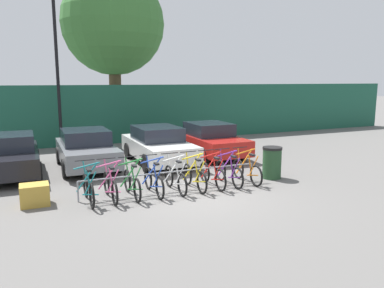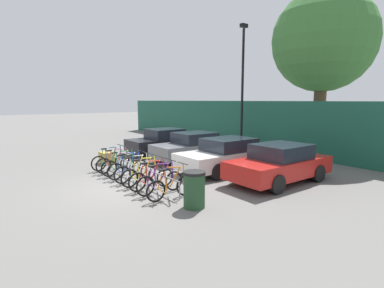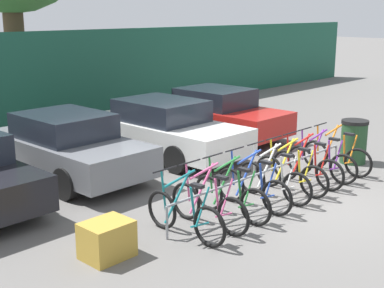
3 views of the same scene
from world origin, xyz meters
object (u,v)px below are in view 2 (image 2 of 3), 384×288
bike_rack (139,168)px  car_white (227,155)px  car_grey (193,147)px  bicycle_blue (128,168)px  bicycle_yellow (143,175)px  car_red (279,164)px  bicycle_pink (116,163)px  bicycle_green (122,166)px  bicycle_purple (160,182)px  tree_behind_hoarding (323,41)px  bicycle_teal (111,161)px  car_black (164,141)px  cargo_crate (107,158)px  trash_bin (194,189)px  lamp_post (243,83)px  bicycle_white (136,172)px  bicycle_red (152,178)px  bicycle_orange (171,187)px

bike_rack → car_white: 3.79m
car_grey → bicycle_blue: bearing=-73.2°
bicycle_blue → bicycle_yellow: (1.24, 0.00, 0.00)m
car_red → car_grey: bearing=-178.7°
car_white → bike_rack: bearing=-102.2°
bicycle_yellow → car_red: (2.59, 4.18, 0.31)m
bicycle_pink → car_white: 4.68m
bicycle_green → car_white: bearing=59.1°
bicycle_blue → bicycle_purple: (2.40, 0.00, 0.00)m
tree_behind_hoarding → car_red: bearing=-69.6°
bicycle_blue → tree_behind_hoarding: size_ratio=0.19×
bicycle_teal → car_black: car_black is taller
bicycle_blue → cargo_crate: bearing=172.3°
bicycle_green → car_black: 4.99m
trash_bin → car_red: bearing=93.3°
bicycle_teal → bicycle_pink: 0.57m
bicycle_yellow → car_grey: car_grey is taller
bicycle_teal → bicycle_purple: same height
bicycle_teal → lamp_post: size_ratio=0.24×
bicycle_pink → car_grey: size_ratio=0.42×
bicycle_white → bicycle_red: (1.19, 0.00, 0.00)m
bicycle_blue → bicycle_yellow: same height
bike_rack → tree_behind_hoarding: tree_behind_hoarding is taller
bicycle_white → bike_rack: bearing=100.2°
bicycle_yellow → car_red: bearing=57.7°
bicycle_red → car_black: bearing=146.2°
car_white → trash_bin: (2.63, -3.73, -0.17)m
bike_rack → bicycle_pink: size_ratio=3.14×
bicycle_teal → bicycle_blue: 1.78m
bicycle_yellow → car_black: (-5.00, 3.87, 0.31)m
bicycle_pink → bicycle_white: bearing=1.5°
car_red → bicycle_purple: bearing=-108.9°
bicycle_orange → car_red: size_ratio=0.42×
bicycle_orange → bicycle_blue: bearing=-176.6°
bicycle_white → trash_bin: bicycle_white is taller
bicycle_red → bicycle_orange: 1.21m
bicycle_orange → tree_behind_hoarding: (-1.66, 10.77, 5.69)m
bicycle_yellow → car_grey: 4.77m
bicycle_blue → car_grey: (-1.23, 4.07, 0.31)m
bicycle_orange → tree_behind_hoarding: size_ratio=0.19×
bicycle_green → car_black: size_ratio=0.44×
bicycle_purple → lamp_post: lamp_post is taller
bicycle_red → trash_bin: size_ratio=1.66×
bicycle_pink → car_grey: 4.08m
trash_bin → tree_behind_hoarding: tree_behind_hoarding is taller
car_white → lamp_post: 6.15m
bicycle_yellow → lamp_post: bearing=110.0°
bicycle_yellow → bicycle_white: bearing=179.4°
cargo_crate → tree_behind_hoarding: size_ratio=0.08×
bicycle_teal → bicycle_green: same height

